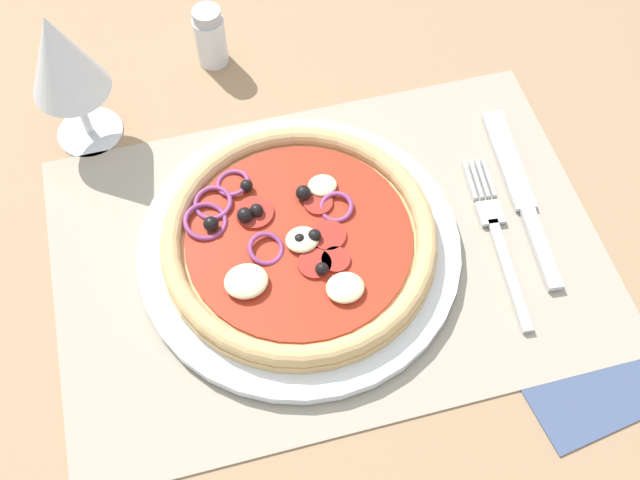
# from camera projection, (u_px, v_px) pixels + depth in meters

# --- Properties ---
(ground_plane) EXTENTS (1.90, 1.40, 0.02)m
(ground_plane) POSITION_uv_depth(u_px,v_px,m) (328.00, 259.00, 0.69)
(ground_plane) COLOR #9E7A56
(placemat) EXTENTS (0.48, 0.33, 0.00)m
(placemat) POSITION_uv_depth(u_px,v_px,m) (328.00, 251.00, 0.68)
(placemat) COLOR #A39984
(placemat) RESTS_ON ground_plane
(plate) EXTENTS (0.28, 0.28, 0.01)m
(plate) POSITION_uv_depth(u_px,v_px,m) (299.00, 248.00, 0.67)
(plate) COLOR white
(plate) RESTS_ON placemat
(pizza) EXTENTS (0.24, 0.24, 0.03)m
(pizza) POSITION_uv_depth(u_px,v_px,m) (298.00, 238.00, 0.66)
(pizza) COLOR tan
(pizza) RESTS_ON plate
(fork) EXTENTS (0.03, 0.18, 0.00)m
(fork) POSITION_uv_depth(u_px,v_px,m) (496.00, 230.00, 0.68)
(fork) COLOR silver
(fork) RESTS_ON placemat
(knife) EXTENTS (0.03, 0.20, 0.01)m
(knife) POSITION_uv_depth(u_px,v_px,m) (521.00, 193.00, 0.70)
(knife) COLOR silver
(knife) RESTS_ON placemat
(wine_glass) EXTENTS (0.07, 0.07, 0.15)m
(wine_glass) POSITION_uv_depth(u_px,v_px,m) (61.00, 60.00, 0.66)
(wine_glass) COLOR silver
(wine_glass) RESTS_ON ground_plane
(napkin) EXTENTS (0.14, 0.13, 0.00)m
(napkin) POSITION_uv_depth(u_px,v_px,m) (587.00, 366.00, 0.62)
(napkin) COLOR #425175
(napkin) RESTS_ON ground_plane
(pepper_shaker) EXTENTS (0.03, 0.03, 0.07)m
(pepper_shaker) POSITION_uv_depth(u_px,v_px,m) (210.00, 37.00, 0.77)
(pepper_shaker) COLOR silver
(pepper_shaker) RESTS_ON ground_plane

